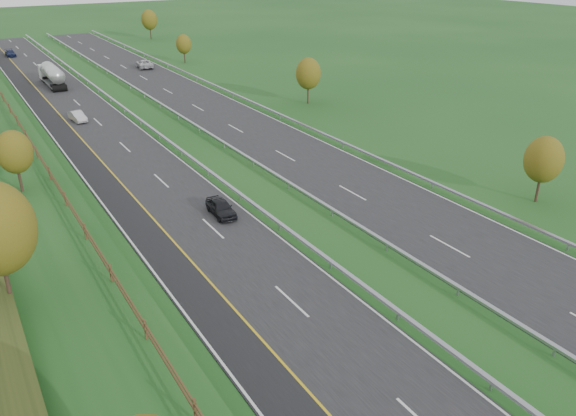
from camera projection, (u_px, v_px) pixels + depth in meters
name	position (u px, v px, depth m)	size (l,w,h in m)	color
ground	(194.00, 147.00, 63.67)	(400.00, 400.00, 0.00)	#194619
near_carriageway	(111.00, 147.00, 63.76)	(10.50, 200.00, 0.04)	black
far_carriageway	(241.00, 125.00, 71.56)	(10.50, 200.00, 0.04)	black
hard_shoulder	(77.00, 152.00, 61.98)	(3.00, 200.00, 0.04)	black
lane_markings	(166.00, 138.00, 66.68)	(26.75, 200.00, 0.01)	silver
fence_left	(27.00, 136.00, 58.29)	(0.12, 189.06, 1.20)	#422B19
median_barrier_near	(159.00, 134.00, 66.21)	(0.32, 200.00, 0.71)	#96999F
median_barrier_far	(199.00, 127.00, 68.62)	(0.32, 200.00, 0.71)	#96999F
outer_barrier_far	(280.00, 114.00, 74.06)	(0.32, 200.00, 0.71)	#96999F
trees_far	(232.00, 51.00, 98.74)	(8.45, 118.60, 7.12)	#2D2116
road_tanker	(52.00, 74.00, 91.72)	(2.40, 11.22, 3.46)	silver
car_dark_near	(221.00, 207.00, 46.99)	(1.61, 4.00, 1.36)	black
car_silver_mid	(77.00, 116.00, 72.93)	(1.35, 3.88, 1.28)	#B8B8BD
car_small_far	(10.00, 53.00, 117.65)	(1.80, 4.43, 1.29)	#131B3D
car_oncoming	(144.00, 64.00, 106.08)	(2.58, 5.60, 1.56)	#BCBCC1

